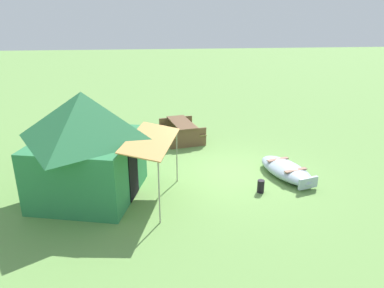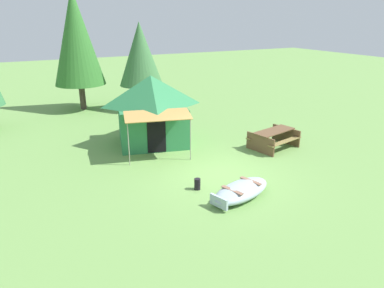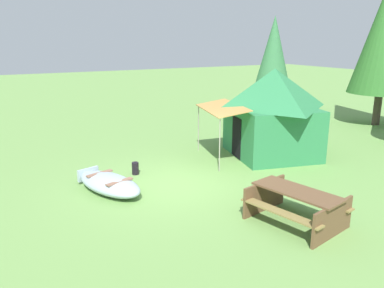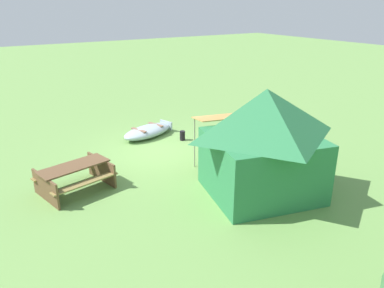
{
  "view_description": "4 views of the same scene",
  "coord_description": "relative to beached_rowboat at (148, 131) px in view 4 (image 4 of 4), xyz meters",
  "views": [
    {
      "loc": [
        -10.62,
        2.28,
        5.04
      ],
      "look_at": [
        -0.35,
        1.24,
        1.23
      ],
      "focal_mm": 34.26,
      "sensor_mm": 36.0,
      "label": 1
    },
    {
      "loc": [
        -6.21,
        -9.83,
        5.36
      ],
      "look_at": [
        -0.44,
        1.37,
        0.78
      ],
      "focal_mm": 32.99,
      "sensor_mm": 36.0,
      "label": 2
    },
    {
      "loc": [
        9.31,
        -4.55,
        3.96
      ],
      "look_at": [
        -1.13,
        1.18,
        0.75
      ],
      "focal_mm": 36.57,
      "sensor_mm": 36.0,
      "label": 3
    },
    {
      "loc": [
        5.81,
        11.27,
        5.12
      ],
      "look_at": [
        -0.22,
        1.72,
        0.82
      ],
      "focal_mm": 35.19,
      "sensor_mm": 36.0,
      "label": 4
    }
  ],
  "objects": [
    {
      "name": "beached_rowboat",
      "position": [
        0.0,
        0.0,
        0.0
      ],
      "size": [
        2.5,
        1.65,
        0.44
      ],
      "color": "#9FB1BE",
      "rests_on": "ground_plane"
    },
    {
      "name": "fuel_can",
      "position": [
        -0.96,
        1.1,
        -0.04
      ],
      "size": [
        0.24,
        0.24,
        0.38
      ],
      "primitive_type": "cylinder",
      "rotation": [
        0.0,
        0.0,
        2.95
      ],
      "color": "black",
      "rests_on": "ground_plane"
    },
    {
      "name": "picnic_table",
      "position": [
        3.79,
        3.06,
        0.26
      ],
      "size": [
        2.22,
        1.83,
        0.78
      ],
      "color": "brown",
      "rests_on": "ground_plane"
    },
    {
      "name": "ground_plane",
      "position": [
        0.33,
        1.78,
        -0.23
      ],
      "size": [
        80.0,
        80.0,
        0.0
      ],
      "primitive_type": "plane",
      "color": "#6B994C"
    },
    {
      "name": "canvas_cabin_tent",
      "position": [
        -0.6,
        6.0,
        1.33
      ],
      "size": [
        3.64,
        4.35,
        3.01
      ],
      "color": "#2D7C48",
      "rests_on": "ground_plane"
    },
    {
      "name": "cooler_box",
      "position": [
        0.3,
        5.06,
        -0.06
      ],
      "size": [
        0.42,
        0.51,
        0.34
      ],
      "primitive_type": "cube",
      "rotation": [
        0.0,
        0.0,
        1.28
      ],
      "color": "#B23226",
      "rests_on": "ground_plane"
    }
  ]
}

